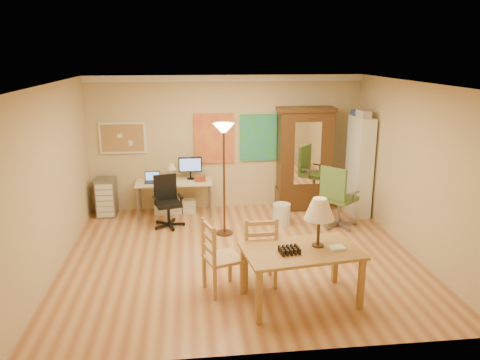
{
  "coord_description": "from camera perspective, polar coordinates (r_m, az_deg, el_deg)",
  "views": [
    {
      "loc": [
        -0.77,
        -6.81,
        3.15
      ],
      "look_at": [
        0.03,
        0.3,
        1.17
      ],
      "focal_mm": 35.0,
      "sensor_mm": 36.0,
      "label": 1
    }
  ],
  "objects": [
    {
      "name": "crown_molding",
      "position": [
        9.31,
        -1.71,
        12.31
      ],
      "size": [
        5.5,
        0.08,
        0.12
      ],
      "primitive_type": "cube",
      "color": "white",
      "rests_on": "floor"
    },
    {
      "name": "bookshelf",
      "position": [
        9.46,
        14.31,
        1.62
      ],
      "size": [
        0.29,
        0.78,
        1.94
      ],
      "color": "white",
      "rests_on": "floor"
    },
    {
      "name": "dining_table",
      "position": [
        6.01,
        8.28,
        -7.01
      ],
      "size": [
        1.56,
        1.06,
        1.37
      ],
      "color": "brown",
      "rests_on": "floor"
    },
    {
      "name": "armoire",
      "position": [
        9.61,
        7.82,
        1.8
      ],
      "size": [
        1.13,
        0.54,
        2.08
      ],
      "color": "#31210D",
      "rests_on": "floor"
    },
    {
      "name": "art_panel_right",
      "position": [
        9.54,
        2.25,
        5.18
      ],
      "size": [
        0.75,
        0.04,
        0.95
      ],
      "primitive_type": "cube",
      "color": "teal",
      "rests_on": "floor"
    },
    {
      "name": "art_panel_left",
      "position": [
        9.45,
        -3.17,
        5.07
      ],
      "size": [
        0.8,
        0.04,
        1.0
      ],
      "primitive_type": "cube",
      "color": "gold",
      "rests_on": "floor"
    },
    {
      "name": "office_chair_green",
      "position": [
        8.82,
        11.79,
        -3.67
      ],
      "size": [
        0.74,
        0.74,
        1.16
      ],
      "color": "slate",
      "rests_on": "floor"
    },
    {
      "name": "wastebin",
      "position": [
        8.77,
        5.07,
        -4.2
      ],
      "size": [
        0.33,
        0.33,
        0.42
      ],
      "primitive_type": "cylinder",
      "color": "silver",
      "rests_on": "floor"
    },
    {
      "name": "floor",
      "position": [
        7.54,
        0.04,
        -9.24
      ],
      "size": [
        5.5,
        5.5,
        0.0
      ],
      "primitive_type": "plane",
      "color": "#A15E39",
      "rests_on": "ground"
    },
    {
      "name": "ladder_chair_back",
      "position": [
        6.52,
        2.36,
        -8.79
      ],
      "size": [
        0.48,
        0.46,
        1.01
      ],
      "color": "#AF7C50",
      "rests_on": "floor"
    },
    {
      "name": "torchiere_lamp",
      "position": [
        7.95,
        -2.0,
        4.11
      ],
      "size": [
        0.36,
        0.36,
        1.98
      ],
      "color": "#462D1C",
      "rests_on": "floor"
    },
    {
      "name": "computer_desk",
      "position": [
        9.37,
        -7.8,
        -1.68
      ],
      "size": [
        1.49,
        0.65,
        1.12
      ],
      "color": "#C3B48F",
      "rests_on": "floor"
    },
    {
      "name": "ladder_chair_left",
      "position": [
        6.33,
        -2.44,
        -9.59
      ],
      "size": [
        0.57,
        0.58,
        1.01
      ],
      "color": "#AF7C50",
      "rests_on": "floor"
    },
    {
      "name": "office_chair_black",
      "position": [
        8.77,
        -8.75,
        -4.0
      ],
      "size": [
        0.59,
        0.59,
        0.95
      ],
      "color": "black",
      "rests_on": "floor"
    },
    {
      "name": "corkboard",
      "position": [
        9.51,
        -14.11,
        5.0
      ],
      "size": [
        0.9,
        0.04,
        0.62
      ],
      "primitive_type": "cube",
      "color": "#AB7550",
      "rests_on": "floor"
    },
    {
      "name": "drawer_cart",
      "position": [
        9.56,
        -15.97,
        -2.03
      ],
      "size": [
        0.37,
        0.45,
        0.75
      ],
      "color": "slate",
      "rests_on": "floor"
    }
  ]
}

